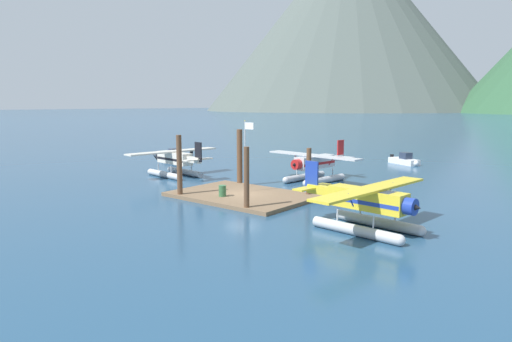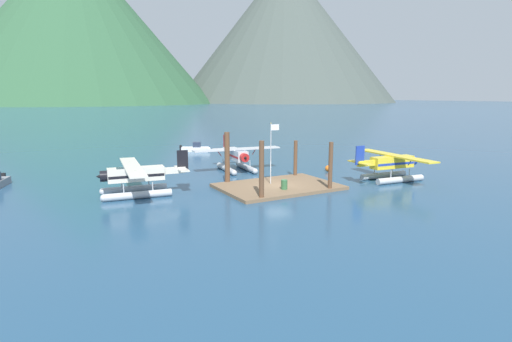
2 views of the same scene
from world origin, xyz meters
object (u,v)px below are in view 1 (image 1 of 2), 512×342
boat_grey_open_west (175,156)px  seaplane_yellow_stbd_aft (367,205)px  flagpole (246,148)px  boat_white_open_north (405,160)px  fuel_drum (222,191)px  mooring_buoy (379,200)px  seaplane_cream_port_fwd (175,161)px  seaplane_silver_bow_centre (315,166)px

boat_grey_open_west → seaplane_yellow_stbd_aft: bearing=-23.9°
flagpole → boat_white_open_north: size_ratio=1.32×
fuel_drum → mooring_buoy: size_ratio=1.27×
flagpole → seaplane_yellow_stbd_aft: (12.50, -3.52, -2.41)m
mooring_buoy → seaplane_cream_port_fwd: 22.35m
seaplane_silver_bow_centre → fuel_drum: bearing=-94.8°
seaplane_silver_bow_centre → boat_grey_open_west: size_ratio=2.21×
mooring_buoy → fuel_drum: bearing=-148.0°
flagpole → boat_grey_open_west: (-23.61, 12.50, -3.50)m
flagpole → seaplane_yellow_stbd_aft: bearing=-15.7°
fuel_drum → boat_white_open_north: boat_white_open_north is taller
seaplane_cream_port_fwd → boat_grey_open_west: (-11.30, 9.71, -1.09)m
fuel_drum → seaplane_yellow_stbd_aft: seaplane_yellow_stbd_aft is taller
seaplane_cream_port_fwd → flagpole: bearing=-12.8°
mooring_buoy → boat_white_open_north: bearing=107.3°
seaplane_cream_port_fwd → boat_white_open_north: size_ratio=2.34×
mooring_buoy → seaplane_yellow_stbd_aft: bearing=-71.0°
seaplane_silver_bow_centre → seaplane_cream_port_fwd: bearing=-153.6°
mooring_buoy → seaplane_silver_bow_centre: 10.81m
flagpole → boat_white_open_north: flagpole is taller
fuel_drum → mooring_buoy: fuel_drum is taller
flagpole → boat_white_open_north: bearing=84.6°
boat_white_open_north → seaplane_yellow_stbd_aft: bearing=-72.3°
flagpole → seaplane_silver_bow_centre: (0.76, 9.29, -2.41)m
mooring_buoy → boat_white_open_north: size_ratio=0.16×
mooring_buoy → boat_white_open_north: boat_white_open_north is taller
fuel_drum → seaplane_silver_bow_centre: bearing=85.2°
fuel_drum → boat_white_open_north: bearing=84.6°
seaplane_silver_bow_centre → seaplane_cream_port_fwd: (-13.07, -6.49, 0.00)m
seaplane_yellow_stbd_aft → seaplane_silver_bow_centre: bearing=132.5°
flagpole → fuel_drum: flagpole is taller
seaplane_silver_bow_centre → boat_grey_open_west: seaplane_silver_bow_centre is taller
mooring_buoy → seaplane_yellow_stbd_aft: (2.52, -7.30, 1.23)m
flagpole → fuel_drum: bearing=-95.3°
seaplane_cream_port_fwd → boat_white_open_north: bearing=58.9°
seaplane_silver_bow_centre → seaplane_yellow_stbd_aft: same height
seaplane_silver_bow_centre → seaplane_yellow_stbd_aft: size_ratio=1.00×
seaplane_cream_port_fwd → fuel_drum: bearing=-24.1°
seaplane_yellow_stbd_aft → seaplane_cream_port_fwd: (-24.81, 6.31, 0.00)m
fuel_drum → mooring_buoy: bearing=32.0°
mooring_buoy → seaplane_cream_port_fwd: (-22.30, -0.98, 1.23)m
seaplane_silver_bow_centre → seaplane_cream_port_fwd: same height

